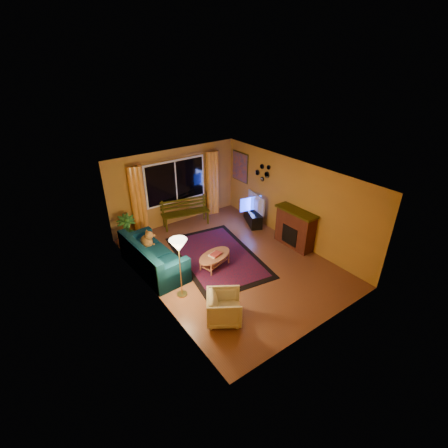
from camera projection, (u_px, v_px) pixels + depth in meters
floor at (230, 262)px, 8.96m from camera, size 4.50×6.00×0.02m
ceiling at (231, 175)px, 7.77m from camera, size 4.50×6.00×0.02m
wall_back at (175, 187)px, 10.52m from camera, size 4.50×0.02×2.50m
wall_left at (149, 249)px, 7.20m from camera, size 0.02×6.00×2.50m
wall_right at (292, 201)px, 9.53m from camera, size 0.02×6.00×2.50m
window at (176, 182)px, 10.38m from camera, size 2.00×0.02×1.30m
curtain_rod at (175, 158)px, 9.98m from camera, size 3.20×0.03×0.03m
curtain_left at (138, 202)px, 9.80m from camera, size 0.36×0.36×2.24m
curtain_right at (212, 183)px, 11.19m from camera, size 0.36×0.36×2.24m
bench at (186, 219)px, 10.72m from camera, size 1.62×0.79×0.47m
potted_plant at (127, 231)px, 9.47m from camera, size 0.62×0.62×0.98m
sofa at (153, 255)px, 8.45m from camera, size 1.06×2.21×0.87m
dog at (146, 238)px, 8.70m from camera, size 0.53×0.59×0.53m
armchair at (224, 306)px, 6.85m from camera, size 0.95×0.96×0.73m
floor_lamp at (180, 268)px, 7.38m from camera, size 0.28×0.28×1.53m
rug at (217, 257)px, 9.15m from camera, size 2.52×3.50×0.02m
coffee_table at (215, 261)px, 8.64m from camera, size 1.28×1.28×0.38m
tv_console at (253, 217)px, 10.88m from camera, size 0.78×1.13×0.45m
television at (253, 203)px, 10.64m from camera, size 0.31×1.01×0.57m
fireplace at (295, 229)px, 9.46m from camera, size 0.40×1.20×1.10m
mirror_cluster at (263, 172)px, 10.18m from camera, size 0.06×0.60×0.56m
painting at (240, 167)px, 11.08m from camera, size 0.04×0.76×0.96m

